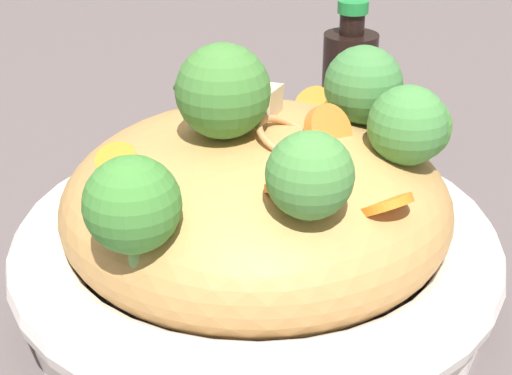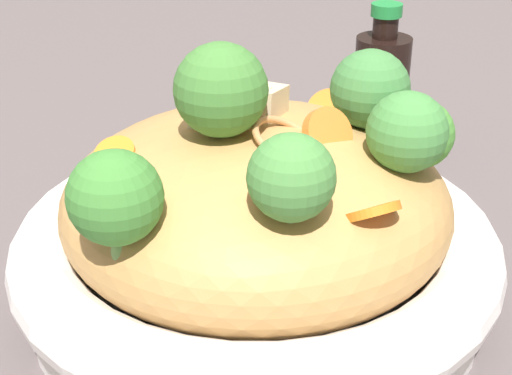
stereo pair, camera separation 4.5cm
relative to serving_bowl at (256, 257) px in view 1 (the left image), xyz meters
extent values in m
plane|color=#564C4D|center=(0.00, 0.00, -0.03)|extent=(3.00, 3.00, 0.00)
cylinder|color=white|center=(0.00, 0.00, -0.02)|extent=(0.27, 0.27, 0.02)
torus|color=white|center=(0.00, 0.00, 0.01)|extent=(0.29, 0.29, 0.04)
ellipsoid|color=#B8874B|center=(0.00, 0.00, 0.04)|extent=(0.22, 0.22, 0.10)
torus|color=tan|center=(0.00, -0.02, 0.07)|extent=(0.07, 0.07, 0.02)
torus|color=tan|center=(0.01, 0.02, 0.06)|extent=(0.06, 0.06, 0.03)
torus|color=tan|center=(-0.02, -0.01, 0.08)|extent=(0.06, 0.06, 0.02)
torus|color=#BB8348|center=(0.01, -0.04, 0.06)|extent=(0.06, 0.06, 0.02)
cone|color=#91B271|center=(-0.08, 0.02, 0.07)|extent=(0.02, 0.02, 0.02)
sphere|color=#48873F|center=(-0.08, 0.02, 0.09)|extent=(0.06, 0.06, 0.04)
cone|color=#9AB674|center=(-0.01, -0.07, 0.07)|extent=(0.03, 0.03, 0.02)
sphere|color=#417B3E|center=(-0.01, -0.07, 0.10)|extent=(0.06, 0.06, 0.05)
cone|color=#8EB66B|center=(-0.04, 0.09, 0.06)|extent=(0.03, 0.03, 0.02)
sphere|color=#3F8034|center=(-0.04, 0.09, 0.08)|extent=(0.07, 0.07, 0.05)
cone|color=#98B372|center=(-0.05, -0.07, 0.07)|extent=(0.02, 0.02, 0.01)
sphere|color=#468834|center=(-0.05, -0.07, 0.08)|extent=(0.05, 0.05, 0.04)
cone|color=#8CAE77|center=(0.00, 0.02, 0.08)|extent=(0.02, 0.03, 0.02)
sphere|color=#427B35|center=(0.00, 0.02, 0.11)|extent=(0.05, 0.05, 0.05)
cone|color=#92AD70|center=(-0.06, -0.06, 0.07)|extent=(0.02, 0.02, 0.01)
sphere|color=#448440|center=(-0.06, -0.06, 0.09)|extent=(0.06, 0.06, 0.04)
cylinder|color=orange|center=(0.02, 0.07, 0.07)|extent=(0.03, 0.03, 0.01)
cylinder|color=orange|center=(0.04, -0.07, 0.07)|extent=(0.03, 0.02, 0.02)
cylinder|color=orange|center=(-0.06, 0.02, 0.08)|extent=(0.04, 0.04, 0.02)
cylinder|color=orange|center=(-0.03, -0.03, 0.08)|extent=(0.03, 0.03, 0.03)
cylinder|color=orange|center=(-0.09, -0.02, 0.07)|extent=(0.03, 0.03, 0.02)
cylinder|color=beige|center=(0.07, -0.01, 0.08)|extent=(0.04, 0.04, 0.02)
torus|color=#265B22|center=(0.07, -0.01, 0.08)|extent=(0.05, 0.05, 0.03)
cylinder|color=beige|center=(0.03, -0.03, 0.08)|extent=(0.04, 0.04, 0.03)
torus|color=#2D4F2C|center=(0.03, -0.03, 0.08)|extent=(0.05, 0.05, 0.03)
cube|color=beige|center=(0.02, -0.01, 0.09)|extent=(0.04, 0.04, 0.03)
cube|color=beige|center=(0.02, 0.01, 0.09)|extent=(0.05, 0.05, 0.03)
cylinder|color=black|center=(0.15, -0.20, 0.02)|extent=(0.05, 0.05, 0.10)
cylinder|color=black|center=(0.15, -0.20, 0.08)|extent=(0.02, 0.02, 0.02)
cylinder|color=#1E7F38|center=(0.15, -0.20, 0.09)|extent=(0.03, 0.03, 0.01)
camera|label=1|loc=(-0.33, 0.22, 0.25)|focal=54.69mm
camera|label=2|loc=(-0.35, 0.19, 0.25)|focal=54.69mm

